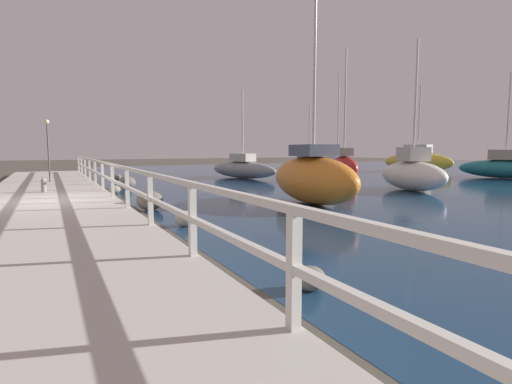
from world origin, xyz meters
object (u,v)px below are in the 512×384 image
object	(u,v)px
sailboat_black	(337,166)
sailboat_gray	(243,169)
sailboat_teal	(505,167)
sailboat_white	(412,174)
sailboat_yellow	(417,161)
mooring_bollard	(44,185)
sailboat_navy	(309,163)
dock_lamp	(48,140)
sailboat_orange	(313,178)
sailboat_red	(344,167)

from	to	relation	value
sailboat_black	sailboat_gray	bearing A→B (deg)	-174.44
sailboat_teal	sailboat_white	bearing A→B (deg)	-179.96
sailboat_black	sailboat_teal	size ratio (longest dim) A/B	1.15
sailboat_gray	sailboat_teal	world-z (taller)	sailboat_teal
sailboat_white	sailboat_teal	bearing A→B (deg)	25.51
sailboat_black	sailboat_yellow	bearing A→B (deg)	-9.02
sailboat_yellow	sailboat_teal	xyz separation A→B (m)	(-1.04, -7.44, -0.19)
mooring_bollard	sailboat_white	distance (m)	14.73
mooring_bollard	sailboat_navy	distance (m)	23.86
mooring_bollard	sailboat_white	size ratio (longest dim) A/B	0.08
dock_lamp	sailboat_orange	distance (m)	13.22
sailboat_navy	sailboat_red	bearing A→B (deg)	-116.34
sailboat_gray	sailboat_white	world-z (taller)	sailboat_white
sailboat_teal	sailboat_black	bearing A→B (deg)	113.21
sailboat_teal	sailboat_white	size ratio (longest dim) A/B	1.00
sailboat_gray	sailboat_white	bearing A→B (deg)	-86.20
dock_lamp	sailboat_white	distance (m)	16.75
sailboat_black	sailboat_teal	distance (m)	10.40
sailboat_black	sailboat_red	bearing A→B (deg)	-127.53
sailboat_yellow	sailboat_orange	bearing A→B (deg)	-159.04
sailboat_red	sailboat_orange	world-z (taller)	sailboat_orange
sailboat_yellow	sailboat_gray	distance (m)	15.29
sailboat_yellow	sailboat_red	bearing A→B (deg)	-168.83
dock_lamp	sailboat_yellow	distance (m)	25.84
sailboat_black	sailboat_teal	bearing A→B (deg)	-55.28
mooring_bollard	sailboat_yellow	bearing A→B (deg)	12.42
sailboat_navy	sailboat_white	bearing A→B (deg)	-110.62
dock_lamp	sailboat_black	bearing A→B (deg)	5.11
sailboat_black	sailboat_navy	bearing A→B (deg)	73.64
sailboat_gray	sailboat_white	size ratio (longest dim) A/B	0.92
sailboat_teal	sailboat_red	bearing A→B (deg)	151.69
sailboat_gray	sailboat_orange	xyz separation A→B (m)	(-2.92, -11.41, 0.25)
mooring_bollard	dock_lamp	bearing A→B (deg)	87.55
sailboat_orange	dock_lamp	bearing A→B (deg)	130.33
mooring_bollard	sailboat_black	distance (m)	19.98
sailboat_orange	sailboat_navy	size ratio (longest dim) A/B	1.32
mooring_bollard	sailboat_gray	distance (m)	12.14
mooring_bollard	sailboat_white	xyz separation A→B (m)	(14.11, -4.22, 0.24)
sailboat_navy	sailboat_white	distance (m)	17.79
dock_lamp	sailboat_gray	xyz separation A→B (m)	(10.51, 0.67, -1.61)
sailboat_white	sailboat_orange	bearing A→B (deg)	-154.06
sailboat_black	sailboat_orange	size ratio (longest dim) A/B	0.99
sailboat_yellow	sailboat_black	size ratio (longest dim) A/B	0.93
sailboat_yellow	sailboat_teal	world-z (taller)	sailboat_yellow
sailboat_yellow	sailboat_gray	xyz separation A→B (m)	(-15.28, -0.04, -0.27)
sailboat_red	sailboat_yellow	distance (m)	12.17
mooring_bollard	sailboat_orange	size ratio (longest dim) A/B	0.07
dock_lamp	sailboat_white	world-z (taller)	sailboat_white
mooring_bollard	sailboat_black	size ratio (longest dim) A/B	0.07
dock_lamp	sailboat_white	bearing A→B (deg)	-33.62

